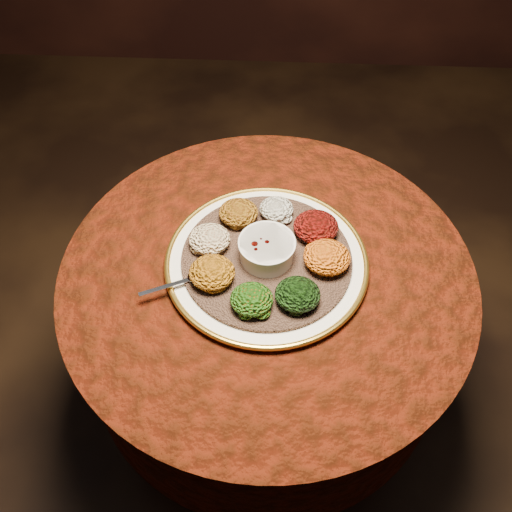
{
  "coord_description": "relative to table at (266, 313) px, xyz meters",
  "views": [
    {
      "loc": [
        0.01,
        -0.79,
        1.78
      ],
      "look_at": [
        -0.03,
        0.02,
        0.76
      ],
      "focal_mm": 40.0,
      "sensor_mm": 36.0,
      "label": 1
    }
  ],
  "objects": [
    {
      "name": "portion_timatim",
      "position": [
        -0.13,
        0.05,
        0.23
      ],
      "size": [
        0.1,
        0.09,
        0.05
      ],
      "primitive_type": "ellipsoid",
      "color": "maroon",
      "rests_on": "injera"
    },
    {
      "name": "platter",
      "position": [
        -0.0,
        0.02,
        0.19
      ],
      "size": [
        0.56,
        0.56,
        0.02
      ],
      "rotation": [
        0.0,
        0.0,
        0.28
      ],
      "color": "white",
      "rests_on": "table"
    },
    {
      "name": "portion_mixveg",
      "position": [
        -0.03,
        -0.12,
        0.23
      ],
      "size": [
        0.09,
        0.09,
        0.04
      ],
      "primitive_type": "ellipsoid",
      "color": "#A4380A",
      "rests_on": "injera"
    },
    {
      "name": "injera",
      "position": [
        -0.0,
        0.02,
        0.2
      ],
      "size": [
        0.49,
        0.49,
        0.01
      ],
      "primitive_type": "cylinder",
      "rotation": [
        0.0,
        0.0,
        -0.29
      ],
      "color": "brown",
      "rests_on": "platter"
    },
    {
      "name": "portion_kitfo",
      "position": [
        0.11,
        0.09,
        0.23
      ],
      "size": [
        0.11,
        0.1,
        0.05
      ],
      "primitive_type": "ellipsoid",
      "color": "black",
      "rests_on": "injera"
    },
    {
      "name": "portion_tikil",
      "position": [
        0.13,
        0.0,
        0.23
      ],
      "size": [
        0.11,
        0.1,
        0.05
      ],
      "primitive_type": "ellipsoid",
      "color": "#BA810F",
      "rests_on": "injera"
    },
    {
      "name": "spoon",
      "position": [
        -0.16,
        -0.06,
        0.21
      ],
      "size": [
        0.15,
        0.08,
        0.01
      ],
      "rotation": [
        0.0,
        0.0,
        -2.72
      ],
      "color": "silver",
      "rests_on": "injera"
    },
    {
      "name": "stew_bowl",
      "position": [
        -0.0,
        0.02,
        0.24
      ],
      "size": [
        0.13,
        0.13,
        0.05
      ],
      "color": "silver",
      "rests_on": "injera"
    },
    {
      "name": "portion_ayib",
      "position": [
        0.02,
        0.15,
        0.23
      ],
      "size": [
        0.08,
        0.08,
        0.04
      ],
      "primitive_type": "ellipsoid",
      "color": "silver",
      "rests_on": "injera"
    },
    {
      "name": "table",
      "position": [
        0.0,
        0.0,
        0.0
      ],
      "size": [
        0.96,
        0.96,
        0.73
      ],
      "color": "black",
      "rests_on": "ground"
    },
    {
      "name": "portion_kik",
      "position": [
        -0.12,
        -0.05,
        0.23
      ],
      "size": [
        0.1,
        0.1,
        0.05
      ],
      "primitive_type": "ellipsoid",
      "color": "#B56410",
      "rests_on": "injera"
    },
    {
      "name": "portion_gomen",
      "position": [
        0.07,
        -0.1,
        0.23
      ],
      "size": [
        0.1,
        0.09,
        0.05
      ],
      "primitive_type": "ellipsoid",
      "color": "black",
      "rests_on": "injera"
    },
    {
      "name": "portion_shiro",
      "position": [
        -0.07,
        0.13,
        0.23
      ],
      "size": [
        0.09,
        0.09,
        0.05
      ],
      "primitive_type": "ellipsoid",
      "color": "#83540F",
      "rests_on": "injera"
    }
  ]
}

